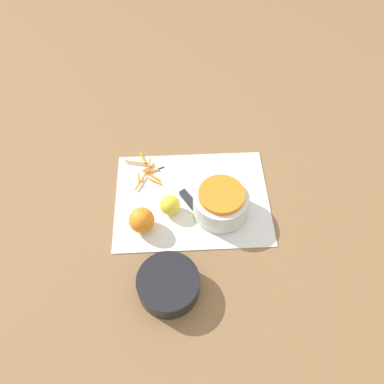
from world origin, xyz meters
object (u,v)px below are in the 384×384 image
(bowl_speckled, at_px, (221,202))
(bowl_dark, at_px, (168,284))
(orange_left, at_px, (142,220))
(lemon, at_px, (170,205))
(knife, at_px, (188,198))

(bowl_speckled, bearing_deg, bowl_dark, 56.30)
(orange_left, relative_size, lemon, 1.22)
(bowl_dark, bearing_deg, knife, -102.44)
(bowl_speckled, distance_m, bowl_dark, 0.27)
(bowl_speckled, bearing_deg, knife, -25.48)
(orange_left, bearing_deg, knife, -146.43)
(bowl_speckled, relative_size, orange_left, 2.19)
(bowl_speckled, distance_m, orange_left, 0.23)
(bowl_speckled, bearing_deg, lemon, -2.95)
(lemon, bearing_deg, bowl_speckled, 177.05)
(knife, xyz_separation_m, orange_left, (0.13, 0.09, 0.03))
(knife, bearing_deg, bowl_speckled, -147.55)
(knife, distance_m, lemon, 0.07)
(orange_left, bearing_deg, lemon, -147.19)
(bowl_speckled, xyz_separation_m, bowl_dark, (0.15, 0.23, -0.02))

